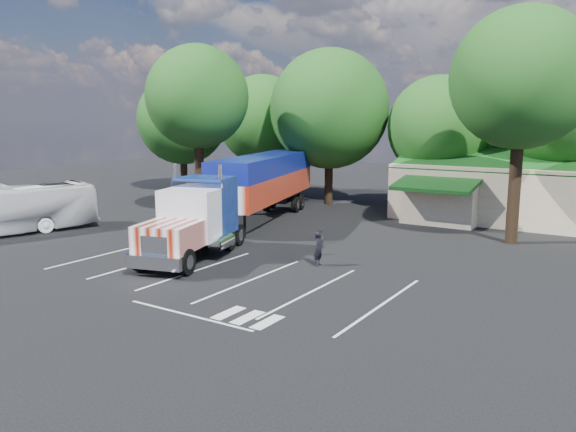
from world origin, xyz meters
The scene contains 14 objects.
ground centered at (0.00, 0.00, 0.00)m, with size 120.00×120.00×0.00m, color black.
event_hall centered at (13.74, 17.81, 2.21)m, with size 24.20×14.12×5.55m.
tree_row_a centered at (-22.00, 16.50, 7.16)m, with size 9.00×9.00×11.68m.
tree_row_b centered at (-13.00, 17.80, 7.13)m, with size 8.40×8.40×11.35m.
tree_row_c centered at (-5.00, 16.20, 8.04)m, with size 10.00×10.00×13.05m.
tree_row_d centered at (4.00, 17.50, 6.58)m, with size 8.00×8.00×10.60m.
tree_row_e centered at (13.00, 18.00, 8.09)m, with size 9.60×9.60×12.90m.
tree_near_left centered at (-10.50, 6.00, 8.81)m, with size 7.60×7.60×12.65m.
tree_near_right centered at (11.50, 8.50, 9.46)m, with size 8.00×8.00×13.50m.
semi_truck centered at (-4.29, 3.99, 2.78)m, with size 9.27×23.30×4.91m.
woman centered at (4.50, -2.12, 0.87)m, with size 0.63×0.42×1.74m, color black.
bicycle centered at (1.80, 2.88, 0.44)m, with size 0.58×1.66×0.87m, color black.
tour_bus centered at (-16.00, -6.34, 1.58)m, with size 2.66×11.38×3.17m, color silver.
silver_sedan centered at (8.56, 14.00, 0.66)m, with size 1.39×3.99×1.32m, color #B7BBC0.
Camera 1 is at (17.99, -25.81, 7.25)m, focal length 35.00 mm.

